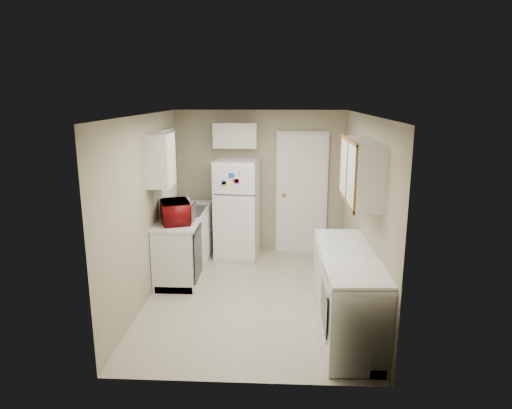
{
  "coord_description": "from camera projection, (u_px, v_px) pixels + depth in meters",
  "views": [
    {
      "loc": [
        0.31,
        -5.67,
        2.64
      ],
      "look_at": [
        0.0,
        0.5,
        1.15
      ],
      "focal_mm": 32.0,
      "sensor_mm": 36.0,
      "label": 1
    }
  ],
  "objects": [
    {
      "name": "microwave",
      "position": [
        175.0,
        212.0,
        6.34
      ],
      "size": [
        0.62,
        0.47,
        0.37
      ],
      "primitive_type": "imported",
      "rotation": [
        0.0,
        0.0,
        1.92
      ],
      "color": "maroon",
      "rests_on": "left_counter"
    },
    {
      "name": "upper_cabinet_left",
      "position": [
        160.0,
        160.0,
        5.99
      ],
      "size": [
        0.3,
        0.45,
        0.7
      ],
      "primitive_type": "cube",
      "color": "silver",
      "rests_on": "wall_left"
    },
    {
      "name": "refrigerator",
      "position": [
        237.0,
        209.0,
        7.5
      ],
      "size": [
        0.73,
        0.72,
        1.62
      ],
      "primitive_type": "cube",
      "rotation": [
        0.0,
        0.0,
        -0.11
      ],
      "color": "white",
      "rests_on": "floor"
    },
    {
      "name": "left_counter",
      "position": [
        185.0,
        242.0,
        6.96
      ],
      "size": [
        0.6,
        1.8,
        0.9
      ],
      "primitive_type": "cube",
      "color": "silver",
      "rests_on": "floor"
    },
    {
      "name": "wall_back",
      "position": [
        260.0,
        182.0,
        7.7
      ],
      "size": [
        2.8,
        2.8,
        0.0
      ],
      "primitive_type": "plane",
      "color": "tan",
      "rests_on": "floor"
    },
    {
      "name": "right_counter",
      "position": [
        346.0,
        292.0,
        5.2
      ],
      "size": [
        0.6,
        2.0,
        0.9
      ],
      "primitive_type": "cube",
      "color": "silver",
      "rests_on": "floor"
    },
    {
      "name": "wall_right",
      "position": [
        364.0,
        211.0,
        5.79
      ],
      "size": [
        3.8,
        3.8,
        0.0
      ],
      "primitive_type": "plane",
      "color": "tan",
      "rests_on": "floor"
    },
    {
      "name": "wall_front",
      "position": [
        242.0,
        263.0,
        4.01
      ],
      "size": [
        2.8,
        2.8,
        0.0
      ],
      "primitive_type": "plane",
      "color": "tan",
      "rests_on": "floor"
    },
    {
      "name": "wall_left",
      "position": [
        147.0,
        209.0,
        5.92
      ],
      "size": [
        3.8,
        3.8,
        0.0
      ],
      "primitive_type": "plane",
      "color": "tan",
      "rests_on": "floor"
    },
    {
      "name": "interior_door",
      "position": [
        302.0,
        194.0,
        7.67
      ],
      "size": [
        0.86,
        0.06,
        2.08
      ],
      "primitive_type": "cube",
      "color": "white",
      "rests_on": "floor"
    },
    {
      "name": "soap_bottle",
      "position": [
        187.0,
        200.0,
        7.32
      ],
      "size": [
        0.08,
        0.08,
        0.18
      ],
      "primitive_type": "imported",
      "rotation": [
        0.0,
        0.0,
        0.01
      ],
      "color": "silver",
      "rests_on": "left_counter"
    },
    {
      "name": "sink",
      "position": [
        186.0,
        214.0,
        7.01
      ],
      "size": [
        0.54,
        0.74,
        0.16
      ],
      "primitive_type": "cube",
      "color": "gray",
      "rests_on": "left_counter"
    },
    {
      "name": "dishwasher",
      "position": [
        197.0,
        253.0,
        6.35
      ],
      "size": [
        0.03,
        0.58,
        0.72
      ],
      "primitive_type": "cube",
      "color": "black",
      "rests_on": "floor"
    },
    {
      "name": "stove",
      "position": [
        356.0,
        315.0,
        4.61
      ],
      "size": [
        0.66,
        0.8,
        0.95
      ],
      "primitive_type": "cube",
      "rotation": [
        0.0,
        0.0,
        0.04
      ],
      "color": "white",
      "rests_on": "floor"
    },
    {
      "name": "ceiling",
      "position": [
        254.0,
        115.0,
        5.57
      ],
      "size": [
        3.8,
        3.8,
        0.0
      ],
      "primitive_type": "plane",
      "color": "white",
      "rests_on": "floor"
    },
    {
      "name": "upper_cabinet_right",
      "position": [
        362.0,
        171.0,
        5.17
      ],
      "size": [
        0.3,
        1.2,
        0.7
      ],
      "primitive_type": "cube",
      "color": "silver",
      "rests_on": "wall_right"
    },
    {
      "name": "floor",
      "position": [
        254.0,
        296.0,
        6.14
      ],
      "size": [
        3.8,
        3.8,
        0.0
      ],
      "primitive_type": "plane",
      "color": "beige",
      "rests_on": "ground"
    },
    {
      "name": "cabinet_over_fridge",
      "position": [
        235.0,
        135.0,
        7.39
      ],
      "size": [
        0.7,
        0.3,
        0.4
      ],
      "primitive_type": "cube",
      "color": "silver",
      "rests_on": "wall_back"
    },
    {
      "name": "window_blinds",
      "position": [
        168.0,
        166.0,
        6.85
      ],
      "size": [
        0.1,
        0.98,
        1.08
      ],
      "primitive_type": "cube",
      "color": "silver",
      "rests_on": "wall_left"
    }
  ]
}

